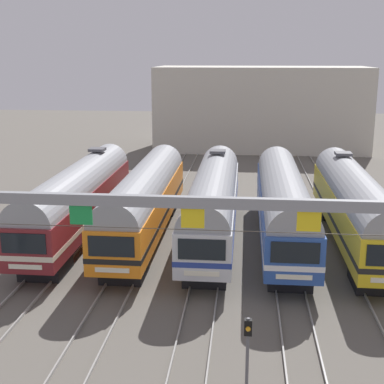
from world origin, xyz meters
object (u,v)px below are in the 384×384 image
Objects in this scene: commuter_train_yellow at (355,204)px; commuter_train_blue at (283,202)px; commuter_train_maroon at (78,197)px; commuter_train_silver at (213,201)px; commuter_train_orange at (145,199)px; catenary_gantry at (193,227)px; yard_signal_mast at (248,339)px.

commuter_train_blue is at bearing -179.94° from commuter_train_yellow.
commuter_train_maroon is 1.00× the size of commuter_train_silver.
commuter_train_yellow reaches higher than commuter_train_orange.
commuter_train_blue is 14.42m from catenary_gantry.
commuter_train_orange is 8.77m from commuter_train_blue.
commuter_train_blue is at bearing 82.06° from yard_signal_mast.
commuter_train_silver is at bearing 0.06° from commuter_train_orange.
yard_signal_mast is (10.96, -15.73, -0.82)m from commuter_train_maroon.
commuter_train_maroon is at bearing 180.00° from commuter_train_yellow.
commuter_train_orange is 13.15m from commuter_train_yellow.
commuter_train_orange is 0.79× the size of catenary_gantry.
commuter_train_maroon is at bearing 124.87° from yard_signal_mast.
commuter_train_maroon is 16.30m from catenary_gantry.
commuter_train_maroon is 1.00× the size of commuter_train_yellow.
catenary_gantry is at bearing -123.01° from commuter_train_yellow.
commuter_train_blue reaches higher than yard_signal_mast.
commuter_train_maroon reaches higher than yard_signal_mast.
commuter_train_maroon is 0.79× the size of catenary_gantry.
commuter_train_blue is at bearing 72.00° from catenary_gantry.
commuter_train_orange is at bearing -179.98° from commuter_train_yellow.
commuter_train_blue is 0.79× the size of catenary_gantry.
commuter_train_yellow is at bearing 0.00° from commuter_train_silver.
commuter_train_silver is (8.77, 0.00, 0.00)m from commuter_train_maroon.
commuter_train_orange is 1.00× the size of commuter_train_yellow.
commuter_train_yellow reaches higher than yard_signal_mast.
catenary_gantry is at bearing -108.00° from commuter_train_blue.
commuter_train_yellow is (17.54, 0.00, 0.00)m from commuter_train_maroon.
commuter_train_yellow is 0.79× the size of catenary_gantry.
commuter_train_maroon and commuter_train_silver have the same top height.
commuter_train_maroon is 6.78× the size of yard_signal_mast.
commuter_train_maroon and commuter_train_yellow have the same top height.
commuter_train_silver reaches higher than commuter_train_blue.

